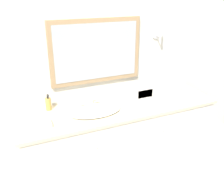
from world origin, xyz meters
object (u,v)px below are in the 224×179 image
sink_basin (95,110)px  soap_bottle (48,104)px  appliance_box (142,92)px  picture_frame (180,86)px

sink_basin → soap_bottle: 0.48m
sink_basin → soap_bottle: size_ratio=3.06×
sink_basin → soap_bottle: bearing=150.7°
appliance_box → picture_frame: appliance_box is taller
picture_frame → appliance_box: bearing=177.1°
sink_basin → appliance_box: 0.62m
sink_basin → picture_frame: size_ratio=4.43×
soap_bottle → sink_basin: bearing=-29.3°
picture_frame → soap_bottle: bearing=175.4°
soap_bottle → picture_frame: bearing=-4.6°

